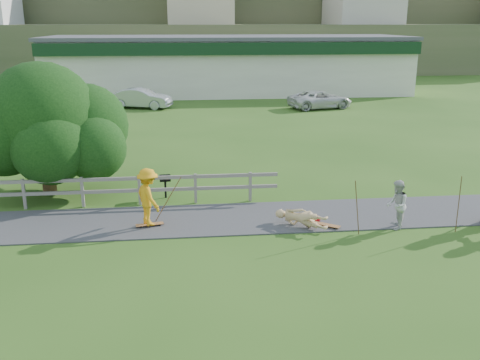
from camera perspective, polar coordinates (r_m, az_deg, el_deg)
The scene contains 17 objects.
ground at distance 16.50m, azimuth -4.39°, elevation -6.16°, with size 260.00×260.00×0.00m, color #2D5518.
path at distance 17.88m, azimuth -4.56°, elevation -4.25°, with size 34.00×3.00×0.04m, color #3B3C3E.
fence at distance 19.81m, azimuth -18.25°, elevation -0.83°, with size 15.05×0.10×1.10m.
strip_mall at distance 50.49m, azimuth -1.25°, elevation 12.26°, with size 32.50×10.75×5.10m.
skater_rider at distance 17.20m, azimuth -9.74°, elevation -2.11°, with size 1.20×0.69×1.85m, color orange.
skater_fallen at distance 17.24m, azimuth 6.54°, elevation -4.06°, with size 1.76×0.42×0.64m, color tan.
spectator_a at distance 17.60m, azimuth 16.39°, elevation -2.56°, with size 0.77×0.60×1.59m, color #BABAB6.
car_silver at distance 41.71m, azimuth -10.51°, elevation 8.57°, with size 1.61×4.61×1.52m, color #A9ADB1.
car_white at distance 41.40m, azimuth 8.55°, elevation 8.49°, with size 2.26×4.90×1.36m, color silver.
tree at distance 21.44m, azimuth -20.06°, elevation 3.67°, with size 6.66×6.66×3.90m, color black, non-canonical shape.
bbq at distance 20.16m, azimuth -7.96°, elevation -0.69°, with size 0.40×0.31×0.87m, color black, non-canonical shape.
longboard_rider at distance 17.49m, azimuth -9.60°, elevation -4.82°, with size 0.89×0.22×0.10m, color brown, non-canonical shape.
longboard_fallen at distance 17.43m, azimuth 9.16°, elevation -4.88°, with size 0.91×0.22×0.10m, color brown, non-canonical shape.
helmet at distance 17.76m, azimuth 8.17°, elevation -4.16°, with size 0.25×0.25×0.25m, color #AD0E13.
pole_rider at distance 17.56m, azimuth -7.71°, elevation -1.73°, with size 0.03×0.03×1.79m, color brown.
pole_spec_left at distance 16.77m, azimuth 12.38°, elevation -2.89°, with size 0.03×0.03×1.77m, color brown.
pole_spec_right at distance 17.93m, azimuth 22.28°, elevation -2.42°, with size 0.03×0.03×1.82m, color brown.
Camera 1 is at (-0.40, -15.22, 6.36)m, focal length 40.00 mm.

